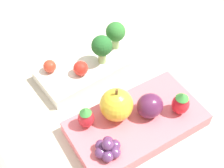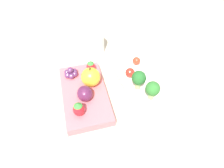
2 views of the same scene
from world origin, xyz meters
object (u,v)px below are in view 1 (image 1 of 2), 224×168
at_px(cherry_tomato_0, 81,68).
at_px(apple, 116,105).
at_px(broccoli_floret_1, 102,47).
at_px(plum, 150,106).
at_px(bento_box_fruit, 137,123).
at_px(broccoli_floret_0, 116,33).
at_px(strawberry_0, 181,103).
at_px(drinking_cup, 4,143).
at_px(bento_box_savoury, 91,66).
at_px(grape_cluster, 108,148).
at_px(cherry_tomato_1, 50,66).
at_px(strawberry_1, 86,117).

distance_m(cherry_tomato_0, apple, 0.12).
height_order(broccoli_floret_1, apple, apple).
bearing_deg(plum, bento_box_fruit, -178.73).
bearing_deg(broccoli_floret_0, broccoli_floret_1, -151.66).
bearing_deg(strawberry_0, drinking_cup, 163.88).
bearing_deg(apple, bento_box_savoury, 80.68).
bearing_deg(drinking_cup, broccoli_floret_1, 22.86).
bearing_deg(grape_cluster, cherry_tomato_1, 92.28).
relative_size(bento_box_fruit, plum, 5.06).
relative_size(apple, plum, 1.43).
bearing_deg(broccoli_floret_0, bento_box_savoury, -167.84).
bearing_deg(drinking_cup, apple, -10.53).
height_order(strawberry_0, drinking_cup, drinking_cup).
relative_size(bento_box_savoury, bento_box_fruit, 0.94).
bearing_deg(plum, broccoli_floret_1, 92.50).
bearing_deg(broccoli_floret_1, drinking_cup, -157.14).
bearing_deg(bento_box_savoury, broccoli_floret_0, 12.16).
height_order(cherry_tomato_0, strawberry_1, strawberry_1).
height_order(broccoli_floret_1, cherry_tomato_1, broccoli_floret_1).
distance_m(broccoli_floret_0, cherry_tomato_0, 0.10).
distance_m(bento_box_fruit, broccoli_floret_1, 0.16).
relative_size(broccoli_floret_1, strawberry_0, 1.36).
bearing_deg(cherry_tomato_1, strawberry_1, -88.73).
relative_size(bento_box_savoury, cherry_tomato_1, 8.76).
height_order(apple, strawberry_1, apple).
bearing_deg(strawberry_0, plum, 154.77).
bearing_deg(bento_box_savoury, cherry_tomato_1, 167.32).
bearing_deg(broccoli_floret_0, strawberry_1, -134.16).
distance_m(strawberry_0, plum, 0.05).
bearing_deg(grape_cluster, bento_box_savoury, 70.04).
distance_m(bento_box_fruit, strawberry_0, 0.08).
distance_m(broccoli_floret_1, cherry_tomato_0, 0.06).
height_order(strawberry_1, grape_cluster, strawberry_1).
xyz_separation_m(broccoli_floret_1, drinking_cup, (-0.22, -0.09, -0.02)).
relative_size(strawberry_1, grape_cluster, 0.96).
bearing_deg(plum, grape_cluster, -162.95).
height_order(bento_box_savoury, strawberry_0, strawberry_0).
bearing_deg(plum, broccoli_floret_0, 77.95).
bearing_deg(apple, grape_cluster, -130.97).
height_order(cherry_tomato_1, grape_cluster, grape_cluster).
distance_m(apple, strawberry_0, 0.10).
distance_m(bento_box_fruit, drinking_cup, 0.21).
bearing_deg(bento_box_fruit, grape_cluster, -158.15).
xyz_separation_m(bento_box_fruit, apple, (-0.03, 0.02, 0.04)).
xyz_separation_m(bento_box_fruit, broccoli_floret_1, (0.02, 0.15, 0.05)).
relative_size(strawberry_0, drinking_cup, 0.55).
distance_m(bento_box_fruit, cherry_tomato_1, 0.19).
bearing_deg(bento_box_fruit, drinking_cup, 164.15).
height_order(broccoli_floret_1, strawberry_1, broccoli_floret_1).
distance_m(broccoli_floret_1, apple, 0.13).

